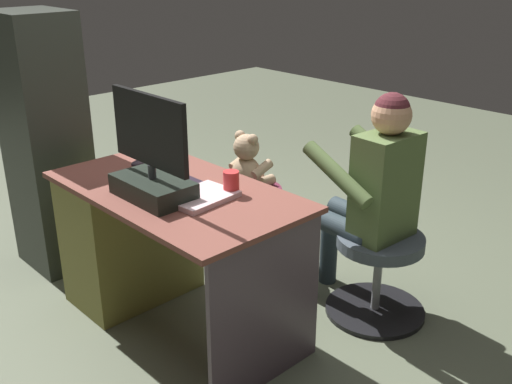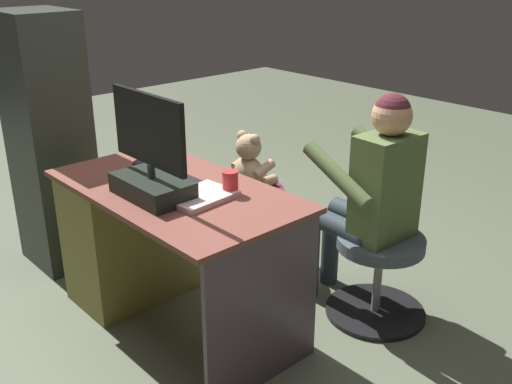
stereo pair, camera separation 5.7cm
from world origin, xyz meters
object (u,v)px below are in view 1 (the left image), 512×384
object	(u,v)px
keyboard	(177,181)
office_chair_teddy	(247,218)
monitor	(152,168)
cup	(231,183)
tv_remote	(141,177)
visitor_chair	(378,267)
person	(370,187)
teddy_bear	(248,164)
desk	(141,233)
computer_mouse	(140,163)

from	to	relation	value
keyboard	office_chair_teddy	world-z (taller)	keyboard
monitor	cup	xyz separation A→B (m)	(-0.20, -0.28, -0.09)
cup	tv_remote	size ratio (longest dim) A/B	0.72
cup	tv_remote	distance (m)	0.49
cup	visitor_chair	bearing A→B (deg)	-120.64
tv_remote	visitor_chair	size ratio (longest dim) A/B	0.29
office_chair_teddy	person	world-z (taller)	person
keyboard	office_chair_teddy	bearing A→B (deg)	-69.16
tv_remote	cup	bearing A→B (deg)	-125.76
teddy_bear	monitor	bearing A→B (deg)	110.96
office_chair_teddy	teddy_bear	distance (m)	0.35
desk	person	xyz separation A→B (m)	(-0.86, -0.80, 0.29)
cup	office_chair_teddy	xyz separation A→B (m)	(0.55, -0.60, -0.55)
tv_remote	office_chair_teddy	size ratio (longest dim) A/B	0.28
tv_remote	visitor_chair	distance (m)	1.28
tv_remote	visitor_chair	world-z (taller)	tv_remote
teddy_bear	person	world-z (taller)	person
monitor	teddy_bear	world-z (taller)	monitor
teddy_bear	keyboard	bearing A→B (deg)	110.51
monitor	visitor_chair	xyz separation A→B (m)	(-0.59, -0.94, -0.62)
monitor	visitor_chair	bearing A→B (deg)	-122.31
cup	teddy_bear	bearing A→B (deg)	-48.22
monitor	cup	bearing A→B (deg)	-125.95
cup	tv_remote	bearing A→B (deg)	22.62
office_chair_teddy	teddy_bear	world-z (taller)	teddy_bear
computer_mouse	office_chair_teddy	xyz separation A→B (m)	(-0.05, -0.70, -0.51)
monitor	tv_remote	size ratio (longest dim) A/B	3.40
tv_remote	person	bearing A→B (deg)	-100.43
office_chair_teddy	person	size ratio (longest dim) A/B	0.46
desk	teddy_bear	bearing A→B (deg)	-90.78
office_chair_teddy	person	bearing A→B (deg)	-176.76
desk	computer_mouse	size ratio (longest dim) A/B	13.24
keyboard	computer_mouse	distance (m)	0.32
desk	cup	xyz separation A→B (m)	(-0.56, -0.15, 0.40)
tv_remote	person	xyz separation A→B (m)	(-0.75, -0.84, -0.07)
desk	cup	size ratio (longest dim) A/B	11.75
monitor	person	xyz separation A→B (m)	(-0.51, -0.93, -0.20)
visitor_chair	person	xyz separation A→B (m)	(0.08, 0.00, 0.42)
monitor	office_chair_teddy	world-z (taller)	monitor
computer_mouse	cup	size ratio (longest dim) A/B	0.89
keyboard	office_chair_teddy	xyz separation A→B (m)	(0.26, -0.69, -0.50)
monitor	computer_mouse	bearing A→B (deg)	-25.30
desk	teddy_bear	xyz separation A→B (m)	(-0.01, -0.76, 0.21)
tv_remote	teddy_bear	size ratio (longest dim) A/B	0.43
person	teddy_bear	bearing A→B (deg)	2.41
computer_mouse	tv_remote	xyz separation A→B (m)	(-0.15, 0.09, -0.01)
person	keyboard	bearing A→B (deg)	51.65
visitor_chair	cup	bearing A→B (deg)	59.36
keyboard	visitor_chair	size ratio (longest dim) A/B	0.81
desk	monitor	distance (m)	0.62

